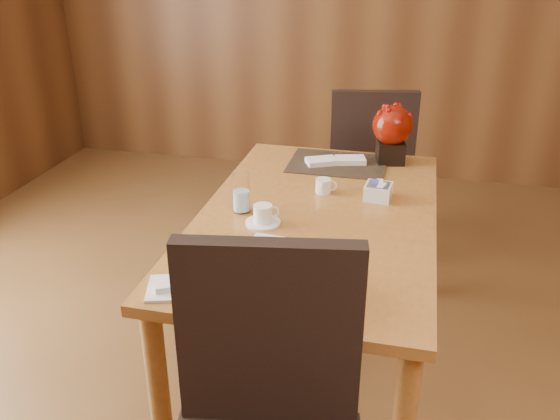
% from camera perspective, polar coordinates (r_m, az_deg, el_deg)
% --- Properties ---
extents(dining_table, '(0.90, 1.50, 0.75)m').
position_cam_1_polar(dining_table, '(2.34, 3.54, -2.47)').
color(dining_table, '#AA6C2F').
rests_on(dining_table, ground).
extents(placemat_near, '(0.45, 0.33, 0.01)m').
position_cam_1_polar(placemat_near, '(1.82, 0.55, -7.53)').
color(placemat_near, black).
rests_on(placemat_near, dining_table).
extents(placemat_far, '(0.45, 0.33, 0.01)m').
position_cam_1_polar(placemat_far, '(2.80, 5.58, 4.47)').
color(placemat_far, black).
rests_on(placemat_far, dining_table).
extents(soup_setting, '(0.32, 0.32, 0.12)m').
position_cam_1_polar(soup_setting, '(1.78, 0.05, -6.38)').
color(soup_setting, white).
rests_on(soup_setting, dining_table).
extents(coffee_cup, '(0.13, 0.13, 0.08)m').
position_cam_1_polar(coffee_cup, '(2.20, -1.66, -0.57)').
color(coffee_cup, white).
rests_on(coffee_cup, dining_table).
extents(water_glass, '(0.09, 0.09, 0.16)m').
position_cam_1_polar(water_glass, '(2.28, -3.75, 1.71)').
color(water_glass, silver).
rests_on(water_glass, dining_table).
extents(creamer_jug, '(0.09, 0.09, 0.06)m').
position_cam_1_polar(creamer_jug, '(2.47, 4.19, 2.34)').
color(creamer_jug, white).
rests_on(creamer_jug, dining_table).
extents(sugar_caddy, '(0.11, 0.11, 0.06)m').
position_cam_1_polar(sugar_caddy, '(2.44, 9.43, 1.75)').
color(sugar_caddy, white).
rests_on(sugar_caddy, dining_table).
extents(berry_decor, '(0.19, 0.19, 0.27)m').
position_cam_1_polar(berry_decor, '(2.81, 10.74, 7.53)').
color(berry_decor, black).
rests_on(berry_decor, dining_table).
extents(napkins_far, '(0.29, 0.19, 0.02)m').
position_cam_1_polar(napkins_far, '(2.79, 5.59, 4.76)').
color(napkins_far, white).
rests_on(napkins_far, dining_table).
extents(bread_plate, '(0.18, 0.18, 0.01)m').
position_cam_1_polar(bread_plate, '(1.85, -10.37, -7.39)').
color(bread_plate, white).
rests_on(bread_plate, dining_table).
extents(far_chair, '(0.56, 0.56, 1.01)m').
position_cam_1_polar(far_chair, '(3.34, 8.45, 4.44)').
color(far_chair, black).
rests_on(far_chair, ground).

